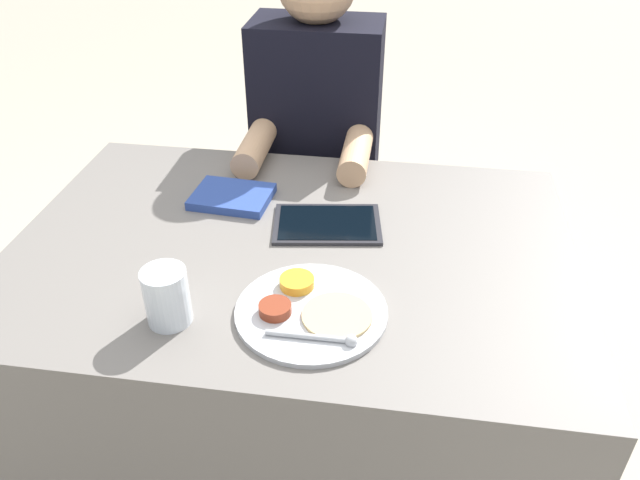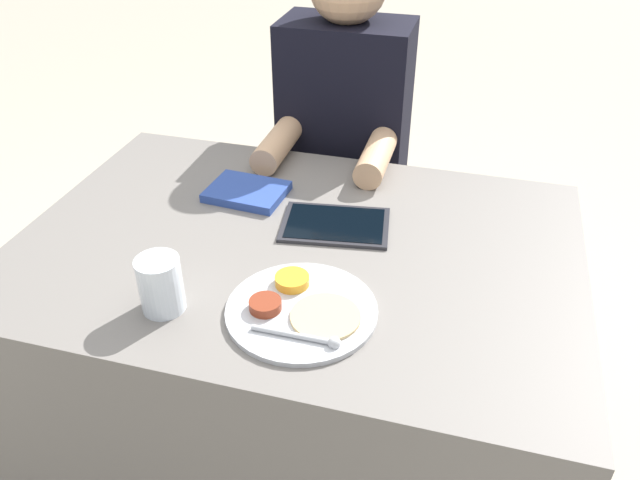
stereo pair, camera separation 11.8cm
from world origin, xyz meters
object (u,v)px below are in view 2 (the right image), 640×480
object	(u,v)px
thali_tray	(301,309)
tablet_device	(335,225)
person_diner	(343,183)
drinking_glass	(161,285)
red_notebook	(247,192)

from	to	relation	value
thali_tray	tablet_device	xyz separation A→B (m)	(-0.01, 0.29, -0.00)
person_diner	tablet_device	bearing A→B (deg)	-78.62
drinking_glass	red_notebook	bearing A→B (deg)	90.10
thali_tray	tablet_device	bearing A→B (deg)	92.12
thali_tray	tablet_device	world-z (taller)	thali_tray
person_diner	drinking_glass	world-z (taller)	person_diner
person_diner	thali_tray	bearing A→B (deg)	-82.06
thali_tray	person_diner	world-z (taller)	person_diner
person_diner	red_notebook	bearing A→B (deg)	-108.38
tablet_device	drinking_glass	size ratio (longest dim) A/B	2.37
tablet_device	person_diner	size ratio (longest dim) A/B	0.20
thali_tray	person_diner	xyz separation A→B (m)	(-0.11, 0.76, -0.17)
red_notebook	person_diner	bearing A→B (deg)	71.62
thali_tray	tablet_device	size ratio (longest dim) A/B	1.09
drinking_glass	tablet_device	bearing A→B (deg)	56.05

